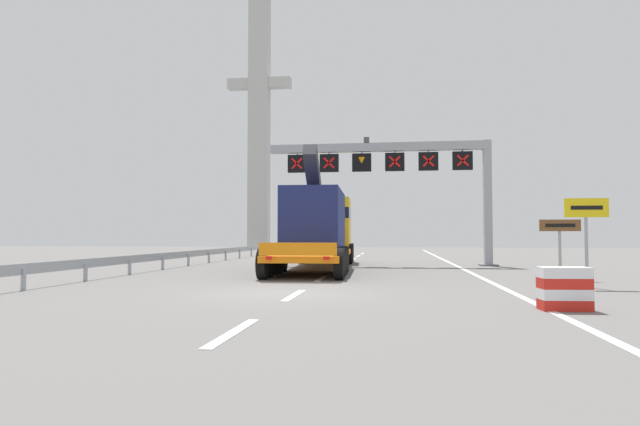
{
  "coord_description": "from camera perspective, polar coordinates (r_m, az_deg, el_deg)",
  "views": [
    {
      "loc": [
        2.97,
        -14.38,
        1.57
      ],
      "look_at": [
        -0.53,
        11.4,
        2.65
      ],
      "focal_mm": 30.01,
      "sensor_mm": 36.0,
      "label": 1
    }
  ],
  "objects": [
    {
      "name": "ground",
      "position": [
        14.77,
        -3.96,
        -8.47
      ],
      "size": [
        112.0,
        112.0,
        0.0
      ],
      "primitive_type": "plane",
      "color": "slate"
    },
    {
      "name": "edge_line_right",
      "position": [
        26.63,
        14.75,
        -5.68
      ],
      "size": [
        0.2,
        63.0,
        0.01
      ],
      "primitive_type": "cube",
      "color": "silver",
      "rests_on": "ground"
    },
    {
      "name": "crash_barrier_striped",
      "position": [
        12.38,
        24.61,
        -7.35
      ],
      "size": [
        1.03,
        0.57,
        0.9
      ],
      "color": "red",
      "rests_on": "ground"
    },
    {
      "name": "tourist_info_sign_brown",
      "position": [
        20.58,
        24.22,
        -2.1
      ],
      "size": [
        1.39,
        0.15,
        2.12
      ],
      "color": "#9EA0A5",
      "rests_on": "ground"
    },
    {
      "name": "guardrail_left",
      "position": [
        31.18,
        -11.85,
        -4.19
      ],
      "size": [
        0.13,
        33.97,
        0.76
      ],
      "color": "#999EA3",
      "rests_on": "ground"
    },
    {
      "name": "bridge_pylon_distant",
      "position": [
        77.19,
        -6.5,
        10.64
      ],
      "size": [
        9.0,
        2.0,
        37.12
      ],
      "color": "#B7B7B2",
      "rests_on": "ground"
    },
    {
      "name": "heavy_haul_truck_orange",
      "position": [
        26.23,
        0.04,
        -1.47
      ],
      "size": [
        3.51,
        14.14,
        5.3
      ],
      "color": "orange",
      "rests_on": "ground"
    },
    {
      "name": "lane_markings",
      "position": [
        27.29,
        2.37,
        -5.67
      ],
      "size": [
        0.2,
        40.09,
        0.01
      ],
      "color": "silver",
      "rests_on": "ground"
    },
    {
      "name": "exit_sign_yellow",
      "position": [
        17.98,
        26.53,
        -0.75
      ],
      "size": [
        1.26,
        0.15,
        2.68
      ],
      "color": "#9EA0A5",
      "rests_on": "ground"
    },
    {
      "name": "overhead_lane_gantry",
      "position": [
        28.75,
        8.76,
        5.09
      ],
      "size": [
        11.91,
        0.9,
        6.8
      ],
      "color": "#9EA0A5",
      "rests_on": "ground"
    }
  ]
}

